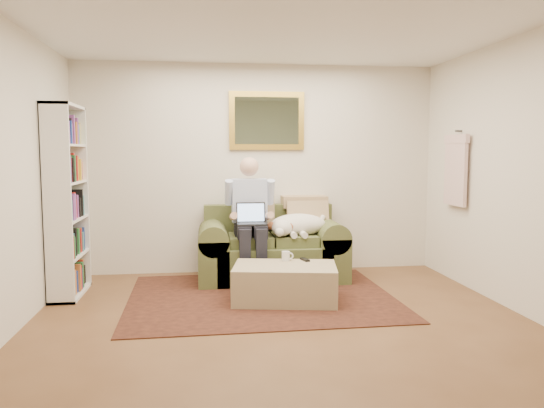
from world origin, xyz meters
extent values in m
cube|color=brown|center=(0.00, 0.00, 0.00)|extent=(4.50, 5.00, 0.01)
cube|color=white|center=(0.00, 0.00, 2.60)|extent=(4.50, 5.00, 0.01)
cube|color=silver|center=(0.00, 2.50, 1.30)|extent=(4.50, 0.01, 2.60)
cube|color=black|center=(-0.09, 1.23, 0.01)|extent=(2.76, 2.23, 0.01)
cube|color=brown|center=(0.12, 1.99, 0.21)|extent=(1.31, 0.84, 0.43)
cube|color=brown|center=(0.12, 2.36, 0.64)|extent=(1.59, 0.18, 0.44)
cube|color=brown|center=(-0.57, 1.99, 0.26)|extent=(0.35, 0.84, 0.87)
cube|color=brown|center=(0.81, 1.99, 0.26)|extent=(0.35, 0.84, 0.87)
cube|color=brown|center=(-0.14, 1.94, 0.49)|extent=(0.50, 0.57, 0.12)
cube|color=brown|center=(0.38, 1.94, 0.49)|extent=(0.50, 0.57, 0.12)
cube|color=black|center=(-0.14, 1.75, 0.71)|extent=(0.33, 0.23, 0.02)
cube|color=black|center=(-0.14, 1.87, 0.82)|extent=(0.33, 0.06, 0.23)
cube|color=#99BFF2|center=(-0.14, 1.86, 0.82)|extent=(0.30, 0.05, 0.20)
cube|color=tan|center=(0.13, 1.05, 0.19)|extent=(1.12, 0.82, 0.37)
cylinder|color=white|center=(0.17, 1.27, 0.42)|extent=(0.08, 0.08, 0.10)
cube|color=black|center=(0.37, 1.26, 0.38)|extent=(0.09, 0.16, 0.02)
cube|color=gold|center=(0.12, 2.48, 1.90)|extent=(0.94, 0.04, 0.72)
cube|color=gray|center=(0.12, 2.46, 1.90)|extent=(0.80, 0.01, 0.58)
camera|label=1|loc=(-0.68, -4.15, 1.51)|focal=35.00mm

